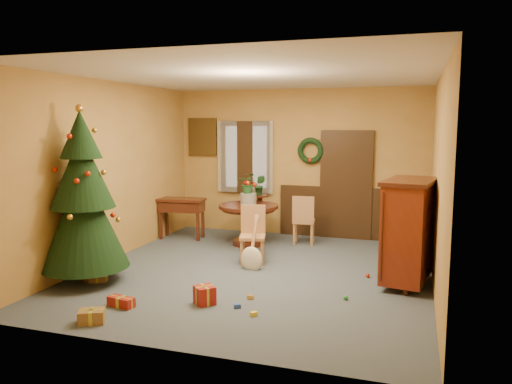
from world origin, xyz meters
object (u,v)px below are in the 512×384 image
at_px(dining_table, 248,217).
at_px(writing_desk, 182,208).
at_px(chair_near, 253,232).
at_px(sideboard, 408,229).
at_px(christmas_tree, 83,200).

bearing_deg(dining_table, writing_desk, 175.86).
bearing_deg(writing_desk, chair_near, -32.68).
bearing_deg(dining_table, sideboard, -28.09).
bearing_deg(christmas_tree, sideboard, 16.44).
xyz_separation_m(chair_near, writing_desk, (-1.84, 1.18, 0.10)).
bearing_deg(writing_desk, dining_table, -4.14).
height_order(dining_table, christmas_tree, christmas_tree).
distance_m(chair_near, christmas_tree, 2.65).
height_order(dining_table, chair_near, chair_near).
bearing_deg(writing_desk, sideboard, -20.84).
bearing_deg(dining_table, christmas_tree, -118.00).
height_order(writing_desk, sideboard, sideboard).
height_order(chair_near, christmas_tree, christmas_tree).
relative_size(dining_table, sideboard, 0.74).
xyz_separation_m(christmas_tree, sideboard, (4.30, 1.27, -0.39)).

